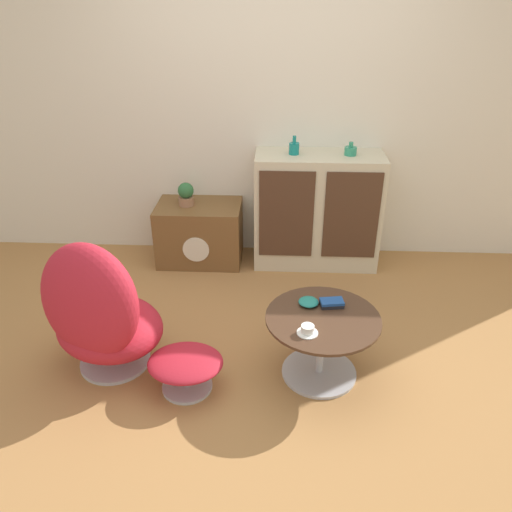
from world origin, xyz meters
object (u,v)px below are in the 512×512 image
(egg_chair, at_px, (100,315))
(book_stack, at_px, (332,303))
(ottoman, at_px, (186,365))
(sideboard, at_px, (317,210))
(tv_console, at_px, (200,233))
(vase_leftmost, at_px, (294,148))
(bowl, at_px, (309,302))
(teacup, at_px, (308,330))
(potted_plant, at_px, (186,194))
(coffee_table, at_px, (322,338))
(vase_inner_left, at_px, (351,151))

(egg_chair, xyz_separation_m, book_stack, (1.38, 0.14, 0.04))
(ottoman, relative_size, book_stack, 3.00)
(sideboard, bearing_deg, tv_console, -179.03)
(tv_console, relative_size, vase_leftmost, 4.85)
(ottoman, xyz_separation_m, bowl, (0.72, 0.29, 0.27))
(teacup, relative_size, bowl, 0.98)
(tv_console, distance_m, egg_chair, 1.51)
(ottoman, distance_m, potted_plant, 1.68)
(ottoman, bearing_deg, book_stack, 18.27)
(egg_chair, relative_size, bowl, 7.44)
(coffee_table, height_order, bowl, bowl)
(book_stack, bearing_deg, vase_leftmost, 99.39)
(coffee_table, distance_m, book_stack, 0.22)
(coffee_table, bearing_deg, vase_inner_left, 79.18)
(tv_console, bearing_deg, teacup, -62.04)
(potted_plant, height_order, teacup, potted_plant)
(sideboard, relative_size, teacup, 8.57)
(sideboard, relative_size, coffee_table, 1.52)
(vase_leftmost, height_order, potted_plant, vase_leftmost)
(vase_inner_left, distance_m, teacup, 1.75)
(tv_console, height_order, coffee_table, tv_console)
(teacup, height_order, bowl, teacup)
(potted_plant, distance_m, book_stack, 1.73)
(sideboard, height_order, potted_plant, sideboard)
(tv_console, xyz_separation_m, bowl, (0.87, -1.31, 0.19))
(potted_plant, bearing_deg, vase_leftmost, 1.30)
(coffee_table, xyz_separation_m, vase_leftmost, (-0.16, 1.46, 0.73))
(potted_plant, bearing_deg, tv_console, -0.39)
(vase_leftmost, bearing_deg, ottoman, -111.32)
(coffee_table, relative_size, book_stack, 4.58)
(book_stack, bearing_deg, vase_inner_left, 80.66)
(egg_chair, distance_m, ottoman, 0.59)
(ottoman, relative_size, coffee_table, 0.66)
(tv_console, relative_size, potted_plant, 3.65)
(ottoman, bearing_deg, potted_plant, 98.74)
(bowl, bearing_deg, vase_leftmost, 93.57)
(ottoman, xyz_separation_m, vase_leftmost, (0.64, 1.63, 0.84))
(potted_plant, bearing_deg, vase_inner_left, 0.87)
(coffee_table, height_order, book_stack, book_stack)
(sideboard, relative_size, tv_console, 1.45)
(coffee_table, height_order, vase_inner_left, vase_inner_left)
(tv_console, xyz_separation_m, vase_inner_left, (1.23, 0.02, 0.73))
(coffee_table, xyz_separation_m, bowl, (-0.08, 0.13, 0.17))
(vase_leftmost, height_order, vase_inner_left, vase_leftmost)
(ottoman, relative_size, bowl, 3.64)
(ottoman, distance_m, book_stack, 0.94)
(bowl, bearing_deg, ottoman, -157.79)
(coffee_table, relative_size, potted_plant, 3.49)
(vase_leftmost, relative_size, vase_inner_left, 1.40)
(coffee_table, bearing_deg, bowl, 121.78)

